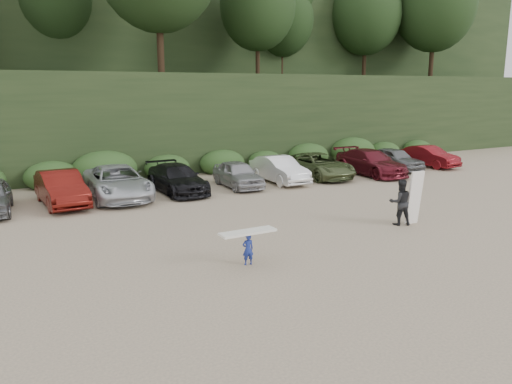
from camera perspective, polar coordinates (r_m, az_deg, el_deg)
ground at (r=16.25m, az=3.13°, el=-6.63°), size 120.00×120.00×0.00m
hillside_backdrop at (r=50.03m, az=-20.26°, el=18.14°), size 90.00×41.50×28.00m
parked_cars at (r=24.53m, az=-12.13°, el=1.20°), size 39.50×6.09×1.55m
child_surfer at (r=14.72m, az=-0.93°, el=-5.71°), size 1.73×0.50×1.04m
adult_surfer at (r=19.71m, az=16.29°, el=-1.08°), size 1.33×0.94×2.07m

